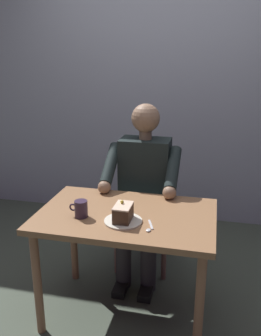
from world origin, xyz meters
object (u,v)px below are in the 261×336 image
chair (147,202)px  coffee_cup (81,209)px  dining_table (126,227)px  cake_slice (123,213)px  seated_person (143,190)px  dessert_spoon (149,228)px

chair → coffee_cup: bearing=72.8°
dining_table → cake_slice: (-0.01, 0.11, 0.15)m
coffee_cup → chair: bearing=-107.2°
dining_table → coffee_cup: bearing=23.8°
dining_table → cake_slice: cake_slice is taller
dining_table → coffee_cup: coffee_cup is taller
chair → cake_slice: (-0.01, 0.79, 0.27)m
seated_person → cake_slice: bearing=91.0°
seated_person → cake_slice: 0.63m
chair → seated_person: 0.24m
dining_table → dessert_spoon: size_ratio=7.37×
dining_table → coffee_cup: (0.24, 0.11, 0.14)m
coffee_cup → dessert_spoon: (-0.41, 0.05, -0.05)m
seated_person → cake_slice: (-0.01, 0.62, 0.10)m
dining_table → dessert_spoon: (-0.17, 0.16, 0.10)m
dining_table → dessert_spoon: 0.25m
chair → seated_person: (0.00, 0.17, 0.17)m
seated_person → cake_slice: seated_person is taller
dining_table → seated_person: size_ratio=0.82×
dessert_spoon → seated_person: bearing=-75.6°
dessert_spoon → chair: bearing=-78.5°
chair → coffee_cup: size_ratio=8.18×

